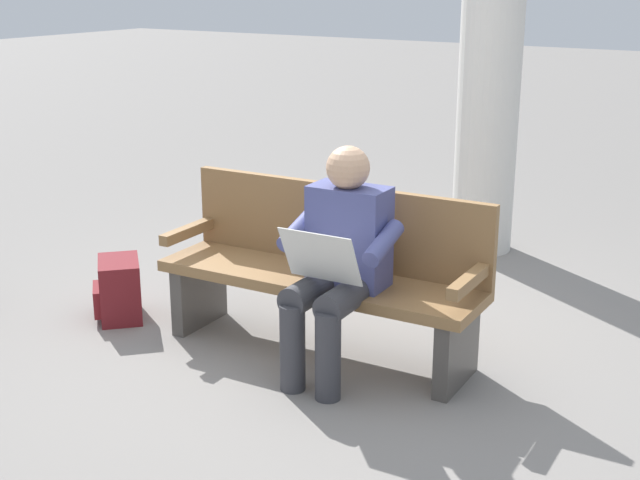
% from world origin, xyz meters
% --- Properties ---
extents(ground_plane, '(40.00, 40.00, 0.00)m').
position_xyz_m(ground_plane, '(0.00, 0.00, 0.00)').
color(ground_plane, gray).
extents(bench_near, '(1.82, 0.55, 0.90)m').
position_xyz_m(bench_near, '(0.00, -0.07, 0.46)').
color(bench_near, olive).
rests_on(bench_near, ground).
extents(person_seated, '(0.58, 0.58, 1.18)m').
position_xyz_m(person_seated, '(-0.22, 0.15, 0.63)').
color(person_seated, '#474C84').
rests_on(person_seated, ground).
extents(backpack, '(0.42, 0.42, 0.36)m').
position_xyz_m(backpack, '(1.27, 0.21, 0.18)').
color(backpack, maroon).
rests_on(backpack, ground).
extents(support_pillar, '(0.44, 0.44, 3.02)m').
position_xyz_m(support_pillar, '(-0.04, -2.24, 1.51)').
color(support_pillar, silver).
rests_on(support_pillar, ground).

